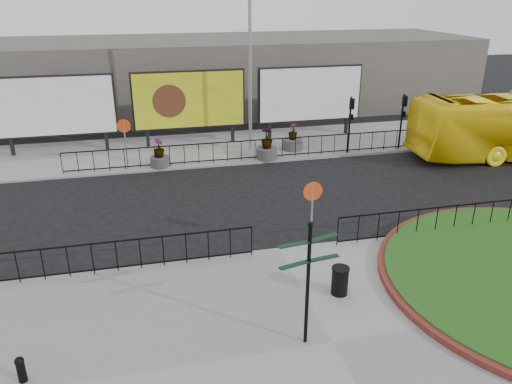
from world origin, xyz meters
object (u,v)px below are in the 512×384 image
object	(u,v)px
bollard	(21,368)
planter_c	(293,141)
fingerpost_sign	(308,272)
planter_b	(267,147)
lamp_post	(250,62)
litter_bin	(340,280)
planter_a	(160,157)
billboard_mid	(189,100)

from	to	relation	value
bollard	planter_c	world-z (taller)	planter_c
fingerpost_sign	planter_b	xyz separation A→B (m)	(2.66, 14.22, -1.42)
lamp_post	planter_c	xyz separation A→B (m)	(2.26, -0.41, -4.23)
bollard	litter_bin	world-z (taller)	litter_bin
lamp_post	planter_a	xyz separation A→B (m)	(-4.96, -1.60, -4.20)
litter_bin	planter_a	size ratio (longest dim) A/B	0.60
planter_b	planter_c	world-z (taller)	planter_b
fingerpost_sign	litter_bin	world-z (taller)	fingerpost_sign
bollard	planter_c	xyz separation A→B (m)	(11.05, 15.24, 0.12)
planter_a	fingerpost_sign	bearing A→B (deg)	-78.89
lamp_post	fingerpost_sign	world-z (taller)	lamp_post
billboard_mid	planter_b	size ratio (longest dim) A/B	3.78
planter_a	lamp_post	bearing A→B (deg)	17.89
litter_bin	planter_a	xyz separation A→B (m)	(-4.43, 12.43, 0.08)
lamp_post	bollard	size ratio (longest dim) A/B	14.01
lamp_post	planter_b	bearing A→B (deg)	-72.88
planter_a	planter_c	size ratio (longest dim) A/B	0.96
bollard	billboard_mid	bearing A→B (deg)	71.83
billboard_mid	lamp_post	distance (m)	4.23
lamp_post	bollard	bearing A→B (deg)	-119.32
billboard_mid	litter_bin	distance (m)	16.32
billboard_mid	litter_bin	bearing A→B (deg)	-81.21
planter_a	planter_c	distance (m)	7.32
billboard_mid	litter_bin	size ratio (longest dim) A/B	7.24
planter_c	bollard	bearing A→B (deg)	-125.95
bollard	planter_a	bearing A→B (deg)	74.73
billboard_mid	planter_b	distance (m)	5.35
lamp_post	planter_c	distance (m)	4.81
billboard_mid	lamp_post	world-z (taller)	lamp_post
billboard_mid	planter_b	xyz separation A→B (m)	(3.50, -3.57, -1.89)
litter_bin	fingerpost_sign	bearing A→B (deg)	-132.34
billboard_mid	planter_c	world-z (taller)	billboard_mid
litter_bin	planter_c	bearing A→B (deg)	78.41
planter_c	litter_bin	bearing A→B (deg)	-101.59
billboard_mid	planter_a	xyz separation A→B (m)	(-1.95, -3.57, -1.97)
planter_b	fingerpost_sign	bearing A→B (deg)	-100.59
lamp_post	planter_a	size ratio (longest dim) A/B	6.46
billboard_mid	lamp_post	bearing A→B (deg)	-33.25
planter_a	billboard_mid	bearing A→B (deg)	61.37
litter_bin	planter_b	bearing A→B (deg)	85.29
planter_a	litter_bin	bearing A→B (deg)	-70.40
litter_bin	planter_a	distance (m)	13.19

